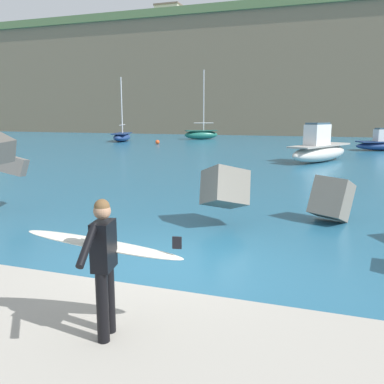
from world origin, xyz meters
name	(u,v)px	position (x,y,z in m)	size (l,w,h in m)	color
ground_plane	(175,262)	(0.00, 0.00, 0.00)	(400.00, 400.00, 0.00)	#235B7A
walkway_path	(49,365)	(0.00, -4.00, 0.12)	(48.00, 4.40, 0.24)	#9E998E
breakwater_jetty	(81,187)	(-3.46, 1.88, 1.07)	(32.51, 6.17, 2.54)	#605B56
surfer_with_board	(104,255)	(0.36, -3.29, 1.28)	(2.12, 1.32, 1.78)	black
boat_near_left	(319,149)	(2.02, 20.29, 0.79)	(4.05, 6.36, 2.51)	beige
boat_near_right	(122,137)	(-19.98, 34.49, 0.54)	(2.94, 4.95, 7.10)	navy
boat_mid_left	(201,134)	(-12.73, 41.27, 0.64)	(4.33, 3.52, 8.28)	#1E6656
mooring_buoy_inner	(157,142)	(-14.35, 31.66, 0.22)	(0.44, 0.44, 0.44)	#E54C1E
headland_bluff	(260,79)	(-10.70, 69.69, 9.31)	(104.10, 34.39, 18.58)	#847056
station_building_west	(295,20)	(-5.91, 79.36, 20.94)	(4.45, 7.18, 4.70)	beige
station_building_central	(296,16)	(-5.41, 76.06, 21.11)	(7.87, 8.19, 5.03)	#B2ADA3
station_building_east	(171,18)	(-27.04, 67.49, 20.54)	(4.67, 5.73, 3.90)	beige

